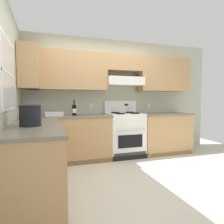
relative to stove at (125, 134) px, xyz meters
The scene contains 9 objects.
ground_plane 1.43m from the stove, 112.00° to the right, with size 7.04×7.04×0.00m, color beige.
wall_back 1.04m from the stove, 109.68° to the left, with size 4.68×0.57×2.55m.
wall_left 2.49m from the stove, 153.93° to the right, with size 0.47×4.00×2.55m.
counter_back_run 0.31m from the stove, behind, with size 3.60×0.65×0.91m.
counter_left_run 2.15m from the stove, 144.27° to the right, with size 0.63×1.91×0.91m.
stove is the anchor object (origin of this frame).
wine_bottle 1.21m from the stove, behind, with size 0.08×0.09×0.31m.
bowl 1.53m from the stove, behind, with size 0.34×0.20×0.08m.
bucket 2.36m from the stove, 141.75° to the right, with size 0.26×0.26×0.25m.
Camera 1 is at (-1.12, -2.74, 1.23)m, focal length 32.22 mm.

